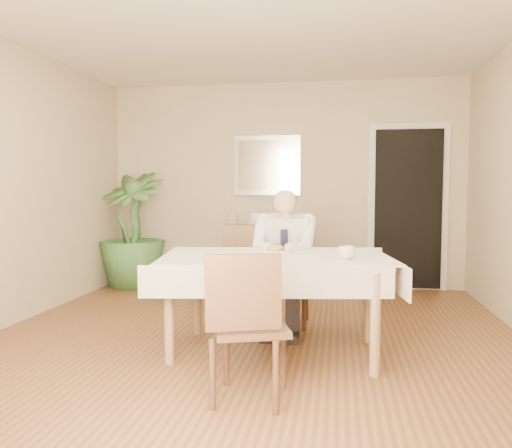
% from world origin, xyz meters
% --- Properties ---
extents(room, '(5.00, 5.02, 2.60)m').
position_xyz_m(room, '(0.00, 0.00, 1.30)').
color(room, brown).
rests_on(room, ground).
extents(window, '(1.34, 0.04, 1.44)m').
position_xyz_m(window, '(0.00, -2.47, 1.45)').
color(window, white).
rests_on(window, room).
extents(doorway, '(0.96, 0.07, 2.10)m').
position_xyz_m(doorway, '(1.55, 2.46, 1.00)').
color(doorway, white).
rests_on(doorway, ground).
extents(mirror, '(0.86, 0.04, 0.76)m').
position_xyz_m(mirror, '(-0.21, 2.47, 1.55)').
color(mirror, silver).
rests_on(mirror, room).
extents(dining_table, '(1.87, 1.27, 0.75)m').
position_xyz_m(dining_table, '(0.23, -0.17, 0.67)').
color(dining_table, '#8F6B49').
rests_on(dining_table, ground).
extents(chair_far, '(0.44, 0.44, 0.88)m').
position_xyz_m(chair_far, '(0.23, 0.71, 0.50)').
color(chair_far, '#3F2517').
rests_on(chair_far, ground).
extents(chair_near, '(0.54, 0.55, 0.90)m').
position_xyz_m(chair_near, '(0.19, -1.12, 0.51)').
color(chair_near, '#3F2517').
rests_on(chair_near, ground).
extents(seated_man, '(0.48, 0.72, 1.24)m').
position_xyz_m(seated_man, '(0.23, 0.42, 0.69)').
color(seated_man, silver).
rests_on(seated_man, ground).
extents(plate, '(0.26, 0.26, 0.02)m').
position_xyz_m(plate, '(0.21, 0.03, 0.76)').
color(plate, white).
rests_on(plate, dining_table).
extents(food, '(0.14, 0.14, 0.06)m').
position_xyz_m(food, '(0.21, 0.03, 0.78)').
color(food, olive).
rests_on(food, dining_table).
extents(knife, '(0.01, 0.13, 0.01)m').
position_xyz_m(knife, '(0.25, -0.03, 0.78)').
color(knife, silver).
rests_on(knife, dining_table).
extents(fork, '(0.01, 0.13, 0.01)m').
position_xyz_m(fork, '(0.17, -0.03, 0.78)').
color(fork, silver).
rests_on(fork, dining_table).
extents(coffee_mug, '(0.13, 0.13, 0.09)m').
position_xyz_m(coffee_mug, '(0.76, -0.29, 0.80)').
color(coffee_mug, white).
rests_on(coffee_mug, dining_table).
extents(sideboard, '(1.02, 0.39, 0.80)m').
position_xyz_m(sideboard, '(-0.21, 2.32, 0.40)').
color(sideboard, '#8F6B49').
rests_on(sideboard, ground).
extents(photo_frame_left, '(0.10, 0.02, 0.14)m').
position_xyz_m(photo_frame_left, '(-0.64, 2.37, 0.87)').
color(photo_frame_left, silver).
rests_on(photo_frame_left, sideboard).
extents(photo_frame_center, '(0.10, 0.02, 0.14)m').
position_xyz_m(photo_frame_center, '(-0.36, 2.39, 0.87)').
color(photo_frame_center, silver).
rests_on(photo_frame_center, sideboard).
extents(photo_frame_right, '(0.10, 0.02, 0.14)m').
position_xyz_m(photo_frame_right, '(-0.08, 2.37, 0.87)').
color(photo_frame_right, silver).
rests_on(photo_frame_right, sideboard).
extents(potted_palm, '(0.99, 0.99, 1.47)m').
position_xyz_m(potted_palm, '(-1.88, 2.09, 0.73)').
color(potted_palm, '#325B29').
rests_on(potted_palm, ground).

